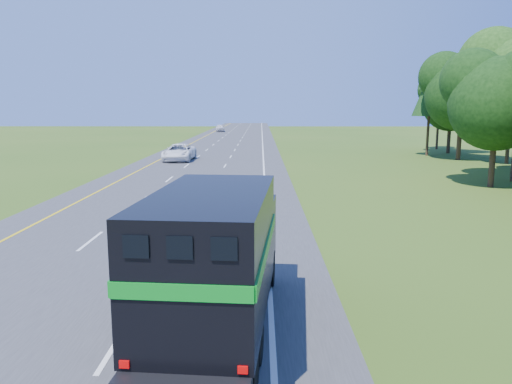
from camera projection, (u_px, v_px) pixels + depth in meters
road at (209, 163)px, 50.20m from camera, size 15.00×260.00×0.04m
lane_markings at (209, 162)px, 50.19m from camera, size 11.15×260.00×0.01m
horse_truck at (217, 255)px, 12.08m from camera, size 3.14×8.26×3.58m
white_suv at (179, 152)px, 51.88m from camera, size 3.00×6.23×1.71m
far_car at (220, 128)px, 114.55m from camera, size 2.29×4.97×1.65m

